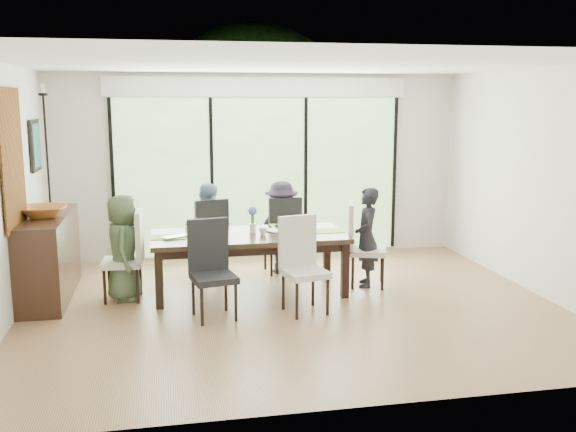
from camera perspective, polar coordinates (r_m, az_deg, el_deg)
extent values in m
cube|color=brown|center=(7.39, 0.38, -8.04)|extent=(6.00, 5.00, 0.01)
cube|color=white|center=(7.02, 0.40, 13.45)|extent=(6.00, 5.00, 0.01)
cube|color=silver|center=(9.53, -2.61, 4.46)|extent=(6.00, 0.02, 2.70)
cube|color=white|center=(4.68, 6.49, -1.72)|extent=(6.00, 0.02, 2.70)
cube|color=white|center=(7.13, -24.08, 1.59)|extent=(0.02, 5.00, 2.70)
cube|color=white|center=(8.22, 21.45, 2.82)|extent=(0.02, 5.00, 2.70)
cube|color=#598C3F|center=(9.51, -2.57, 3.54)|extent=(4.20, 0.02, 2.30)
cube|color=white|center=(9.44, -2.63, 11.39)|extent=(4.40, 0.06, 0.28)
cube|color=black|center=(9.43, -15.31, 3.12)|extent=(0.05, 0.04, 2.30)
cube|color=black|center=(9.43, -6.78, 3.41)|extent=(0.05, 0.04, 2.30)
cube|color=black|center=(9.63, 1.57, 3.62)|extent=(0.05, 0.04, 2.30)
cube|color=black|center=(10.03, 9.42, 3.76)|extent=(0.05, 0.04, 2.30)
cube|color=brown|center=(10.63, -3.26, -2.59)|extent=(6.00, 1.80, 0.10)
cube|color=brown|center=(11.30, -3.84, 1.27)|extent=(6.00, 0.08, 0.06)
sphere|color=#14380F|center=(12.11, -13.03, 5.88)|extent=(3.20, 3.20, 3.20)
sphere|color=#14380F|center=(12.81, -3.03, 7.97)|extent=(4.00, 4.00, 4.00)
sphere|color=#14380F|center=(12.45, 5.78, 5.37)|extent=(2.80, 2.80, 2.80)
sphere|color=#14380F|center=(13.41, -7.72, 7.22)|extent=(3.60, 3.60, 3.60)
cube|color=black|center=(7.74, -3.47, -1.81)|extent=(2.32, 1.06, 0.06)
cube|color=black|center=(7.76, -3.46, -2.44)|extent=(2.13, 0.87, 0.10)
cube|color=black|center=(7.35, -11.40, -5.58)|extent=(0.09, 0.09, 0.67)
cube|color=black|center=(7.63, 5.09, -4.81)|extent=(0.09, 0.09, 0.67)
cube|color=black|center=(8.18, -11.38, -3.95)|extent=(0.09, 0.09, 0.67)
cube|color=black|center=(8.44, 3.47, -3.33)|extent=(0.09, 0.09, 0.67)
imported|color=#425438|center=(7.71, -14.44, -2.73)|extent=(0.38, 0.59, 1.25)
imported|color=black|center=(8.08, 7.00, -1.88)|extent=(0.50, 0.66, 1.25)
imported|color=#788CAE|center=(8.52, -7.20, -1.25)|extent=(0.65, 0.49, 1.25)
imported|color=black|center=(8.64, -0.58, -1.01)|extent=(0.59, 0.37, 1.25)
cube|color=#7FA23A|center=(7.67, -10.52, -1.84)|extent=(0.43, 0.31, 0.01)
cube|color=#9BB03E|center=(7.91, 3.37, -1.31)|extent=(0.43, 0.31, 0.01)
cube|color=#A4BF44|center=(8.08, -7.01, -1.13)|extent=(0.43, 0.31, 0.01)
cube|color=#88BB42|center=(8.21, -0.03, -0.87)|extent=(0.43, 0.31, 0.01)
cube|color=white|center=(7.39, -7.39, -2.21)|extent=(0.43, 0.31, 0.01)
cube|color=black|center=(8.04, -6.28, -1.11)|extent=(0.25, 0.17, 0.01)
cube|color=black|center=(8.15, -0.31, -0.90)|extent=(0.23, 0.16, 0.01)
cube|color=white|center=(7.81, 1.68, -1.46)|extent=(0.29, 0.21, 0.00)
cube|color=white|center=(7.39, -7.39, -2.10)|extent=(0.25, 0.25, 0.02)
cube|color=orange|center=(7.38, -7.40, -1.97)|extent=(0.19, 0.19, 0.01)
cylinder|color=silver|center=(7.78, -3.16, -1.10)|extent=(0.08, 0.08, 0.12)
cylinder|color=#337226|center=(7.76, -3.17, -0.26)|extent=(0.04, 0.04, 0.15)
sphere|color=#5249B8|center=(7.74, -3.17, 0.45)|extent=(0.11, 0.11, 0.11)
imported|color=silver|center=(7.57, -9.76, -1.90)|extent=(0.38, 0.33, 0.03)
imported|color=white|center=(7.81, -8.71, -1.24)|extent=(0.16, 0.16, 0.09)
imported|color=white|center=(7.65, -2.26, -1.39)|extent=(0.13, 0.13, 0.09)
imported|color=white|center=(7.96, 2.15, -0.91)|extent=(0.13, 0.13, 0.09)
imported|color=white|center=(7.82, -1.70, -1.40)|extent=(0.26, 0.27, 0.02)
cube|color=black|center=(8.11, -20.51, -3.38)|extent=(0.49, 1.75, 0.99)
imported|color=#9A5621|center=(7.90, -20.87, 0.38)|extent=(0.52, 0.52, 0.13)
cylinder|color=black|center=(8.35, -20.35, 0.62)|extent=(0.11, 0.11, 0.04)
cylinder|color=black|center=(8.27, -20.65, 5.35)|extent=(0.03, 0.03, 1.37)
cylinder|color=black|center=(8.24, -20.95, 10.06)|extent=(0.11, 0.11, 0.03)
cylinder|color=silver|center=(8.24, -20.98, 10.52)|extent=(0.04, 0.04, 0.11)
cube|color=brown|center=(7.47, -23.30, 4.71)|extent=(0.02, 1.00, 1.50)
cube|color=black|center=(8.74, -21.56, 5.85)|extent=(0.03, 0.55, 0.65)
cube|color=#17494A|center=(8.73, -21.43, 5.86)|extent=(0.01, 0.45, 0.55)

